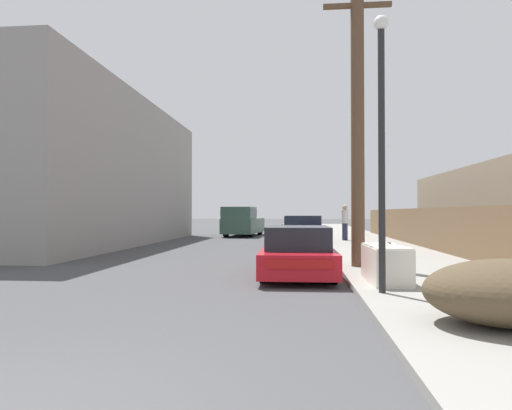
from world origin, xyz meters
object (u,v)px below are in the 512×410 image
Objects in this scene: car_parked_far at (296,226)px; pedestrian at (345,222)px; pickup_truck at (242,222)px; utility_pole at (358,118)px; parked_sports_car_red at (298,253)px; street_lamp at (382,132)px; discarded_fridge at (386,264)px; brush_pile at (511,292)px; car_parked_mid at (304,231)px.

pedestrian is (2.56, -8.25, 0.47)m from car_parked_far.
pickup_truck is 18.23m from utility_pole.
street_lamp is at bearing -63.76° from parked_sports_car_red.
street_lamp reaches higher than parked_sports_car_red.
street_lamp is at bearing -104.75° from discarded_fridge.
utility_pole is 3.59× the size of brush_pile.
street_lamp is at bearing -93.14° from pedestrian.
parked_sports_car_red is 2.39× the size of pedestrian.
brush_pile is at bearing -77.75° from car_parked_mid.
street_lamp is at bearing -91.14° from utility_pole.
discarded_fridge is at bearing 76.91° from street_lamp.
car_parked_mid is 2.60× the size of pedestrian.
discarded_fridge is 0.36× the size of street_lamp.
pickup_truck is at bearing 100.36° from parked_sports_car_red.
pickup_truck is at bearing 136.32° from pedestrian.
car_parked_far reaches higher than parked_sports_car_red.
brush_pile is at bearing 109.76° from pickup_truck.
street_lamp reaches higher than discarded_fridge.
car_parked_far is at bearing 96.39° from brush_pile.
car_parked_mid is 0.88× the size of pickup_truck.
street_lamp is at bearing -81.27° from car_parked_mid.
car_parked_mid is at bearing 87.49° from parked_sports_car_red.
utility_pole is 4.14m from street_lamp.
brush_pile is (0.89, -3.53, 0.04)m from discarded_fridge.
brush_pile is at bearing -88.89° from pedestrian.
parked_sports_car_red is at bearing -88.91° from car_parked_far.
brush_pile is 1.18× the size of pedestrian.
utility_pole is (5.26, -17.18, 3.11)m from pickup_truck.
street_lamp is 2.71× the size of pedestrian.
pickup_truck is at bearing 103.76° from street_lamp.
street_lamp reaches higher than car_parked_mid.
brush_pile is (1.19, -2.26, -2.44)m from street_lamp.
utility_pole is at bearing 92.87° from discarded_fridge.
car_parked_far is 4.28m from pickup_truck.
discarded_fridge is 12.24m from car_parked_mid.
car_parked_mid is 13.67m from street_lamp.
parked_sports_car_red is 20.74m from car_parked_far.
street_lamp is at bearing -85.33° from car_parked_far.
car_parked_far is (-0.48, 10.25, -0.06)m from car_parked_mid.
utility_pole is at bearing 32.85° from parked_sports_car_red.
discarded_fridge is 14.16m from pedestrian.
car_parked_mid is 10.26m from car_parked_far.
utility_pole is (1.80, -19.67, 3.47)m from car_parked_far.
brush_pile is at bearing -62.34° from street_lamp.
discarded_fridge is at bearing -43.59° from parked_sports_car_red.
parked_sports_car_red reaches higher than discarded_fridge.
utility_pole is (1.59, 1.07, 3.50)m from parked_sports_car_red.
discarded_fridge is at bearing 104.15° from brush_pile.
utility_pole is at bearing 111.59° from pickup_truck.
car_parked_mid is at bearing 121.50° from pickup_truck.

